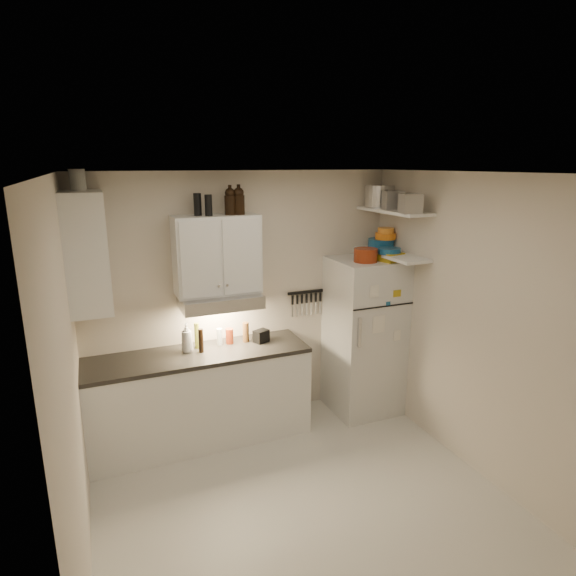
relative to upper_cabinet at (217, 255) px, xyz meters
name	(u,v)px	position (x,y,z in m)	size (l,w,h in m)	color
floor	(302,501)	(0.30, -1.33, -1.84)	(3.20, 3.00, 0.02)	beige
ceiling	(304,172)	(0.30, -1.33, 0.78)	(3.20, 3.00, 0.02)	silver
back_wall	(243,300)	(0.30, 0.18, -0.53)	(3.20, 0.02, 2.60)	beige
left_wall	(68,389)	(-1.31, -1.33, -0.53)	(0.02, 3.00, 2.60)	beige
right_wall	(471,325)	(1.91, -1.33, -0.53)	(0.02, 3.00, 2.60)	beige
base_cabinet	(201,399)	(-0.25, -0.14, -1.39)	(2.10, 0.60, 0.88)	white
countertop	(198,355)	(-0.25, -0.14, -0.93)	(2.10, 0.62, 0.04)	black
upper_cabinet	(217,255)	(0.00, 0.00, 0.00)	(0.80, 0.33, 0.75)	white
side_cabinet	(86,252)	(-1.14, -0.14, 0.12)	(0.33, 0.55, 1.00)	white
range_hood	(220,301)	(0.00, -0.06, -0.44)	(0.76, 0.46, 0.12)	silver
fridge	(364,336)	(1.55, -0.18, -0.98)	(0.70, 0.68, 1.70)	silver
shelf_hi	(394,211)	(1.75, -0.31, 0.38)	(0.30, 0.95, 0.03)	white
shelf_lo	(391,254)	(1.75, -0.31, -0.07)	(0.30, 0.95, 0.03)	white
knife_strip	(306,292)	(1.00, 0.15, -0.51)	(0.42, 0.02, 0.03)	black
dutch_oven	(366,255)	(1.46, -0.29, -0.06)	(0.24, 0.24, 0.14)	maroon
book_stack	(388,256)	(1.70, -0.33, -0.08)	(0.21, 0.26, 0.09)	#AD8E15
spice_jar	(382,256)	(1.64, -0.30, -0.08)	(0.06, 0.06, 0.09)	silver
stock_pot	(379,196)	(1.79, 0.01, 0.50)	(0.32, 0.32, 0.23)	silver
tin_a	(393,200)	(1.73, -0.32, 0.48)	(0.18, 0.17, 0.18)	#AAAAAD
tin_b	(410,204)	(1.68, -0.68, 0.48)	(0.18, 0.18, 0.18)	#AAAAAD
bowl_teal	(381,244)	(1.78, -0.07, 0.00)	(0.27, 0.27, 0.11)	navy
bowl_orange	(385,236)	(1.80, -0.11, 0.09)	(0.22, 0.22, 0.07)	orange
bowl_yellow	(386,230)	(1.80, -0.11, 0.15)	(0.17, 0.17, 0.05)	orange
plates	(389,251)	(1.70, -0.34, -0.02)	(0.23, 0.23, 0.06)	navy
growler_a	(230,201)	(0.14, -0.03, 0.50)	(0.11, 0.11, 0.25)	black
growler_b	(239,201)	(0.22, -0.05, 0.50)	(0.11, 0.11, 0.26)	black
thermos_a	(208,205)	(-0.08, -0.06, 0.47)	(0.07, 0.07, 0.19)	black
thermos_b	(198,205)	(-0.16, 0.00, 0.48)	(0.07, 0.07, 0.20)	black
side_jar	(77,180)	(-1.14, -0.04, 0.71)	(0.13, 0.13, 0.17)	silver
soap_bottle	(187,336)	(-0.34, -0.07, -0.74)	(0.12, 0.12, 0.32)	white
pepper_mill	(246,332)	(0.26, -0.02, -0.80)	(0.06, 0.06, 0.20)	brown
oil_bottle	(197,336)	(-0.23, -0.01, -0.78)	(0.05, 0.05, 0.25)	olive
vinegar_bottle	(201,341)	(-0.22, -0.13, -0.79)	(0.05, 0.05, 0.23)	black
clear_bottle	(220,337)	(-0.01, -0.01, -0.82)	(0.06, 0.06, 0.17)	silver
red_jar	(229,336)	(0.09, -0.01, -0.83)	(0.08, 0.08, 0.15)	maroon
caddy	(261,336)	(0.40, -0.09, -0.84)	(0.14, 0.10, 0.12)	black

